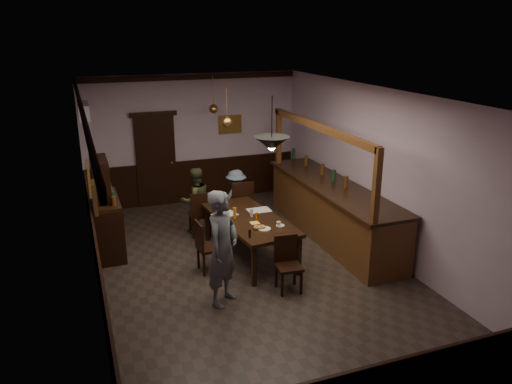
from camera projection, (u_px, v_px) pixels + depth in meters
name	position (u px, v px, depth m)	size (l,w,h in m)	color
room	(251.00, 188.00, 8.07)	(5.01, 8.01, 3.01)	#2D2621
dining_table	(249.00, 221.00, 8.91)	(1.24, 2.30, 0.75)	black
chair_far_left	(200.00, 212.00, 9.84)	(0.42, 0.42, 0.93)	black
chair_far_right	(241.00, 203.00, 10.20)	(0.47, 0.47, 1.03)	black
chair_near	(287.00, 261.00, 7.85)	(0.42, 0.42, 0.88)	black
chair_side	(205.00, 244.00, 8.40)	(0.42, 0.42, 0.91)	black
person_standing	(223.00, 248.00, 7.33)	(0.65, 0.43, 1.78)	#565B63
person_seated_left	(195.00, 200.00, 10.03)	(0.65, 0.51, 1.34)	#424529
person_seated_right	(236.00, 197.00, 10.44)	(0.77, 0.44, 1.19)	slate
newspaper_left	(225.00, 215.00, 9.03)	(0.42, 0.30, 0.01)	silver
newspaper_right	(259.00, 210.00, 9.24)	(0.42, 0.30, 0.01)	silver
napkin	(255.00, 223.00, 8.65)	(0.15, 0.15, 0.00)	#F9CA5B
saucer	(280.00, 225.00, 8.52)	(0.15, 0.15, 0.01)	white
coffee_cup	(279.00, 224.00, 8.49)	(0.08, 0.08, 0.07)	white
pastry_plate	(264.00, 229.00, 8.38)	(0.22, 0.22, 0.01)	white
pastry_ring_a	(257.00, 227.00, 8.38)	(0.13, 0.13, 0.04)	#C68C47
pastry_ring_b	(262.00, 227.00, 8.39)	(0.13, 0.13, 0.04)	#C68C47
soda_can	(257.00, 216.00, 8.79)	(0.07, 0.07, 0.12)	#DD5F12
beer_glass	(235.00, 213.00, 8.83)	(0.06, 0.06, 0.20)	#BF721E
water_glass	(252.00, 213.00, 8.92)	(0.06, 0.06, 0.15)	silver
pepper_mill	(250.00, 233.00, 8.04)	(0.04, 0.04, 0.14)	black
sideboard	(106.00, 216.00, 9.09)	(0.48, 1.35, 1.78)	black
bar_counter	(332.00, 209.00, 9.77)	(0.95, 4.11, 2.30)	#4E3015
door_back	(156.00, 162.00, 11.43)	(0.90, 0.06, 2.10)	black
ac_unit	(83.00, 111.00, 9.57)	(0.20, 0.85, 0.30)	white
picture_left_small	(95.00, 197.00, 5.63)	(0.04, 0.28, 0.36)	olive
picture_left_large	(89.00, 178.00, 7.91)	(0.04, 0.62, 0.48)	olive
picture_back	(230.00, 124.00, 11.80)	(0.55, 0.04, 0.42)	olive
pendant_iron	(272.00, 144.00, 7.73)	(0.56, 0.56, 0.85)	black
pendant_brass_mid	(227.00, 122.00, 9.29)	(0.20, 0.20, 0.81)	#BF8C3F
pendant_brass_far	(214.00, 109.00, 10.80)	(0.20, 0.20, 0.81)	#BF8C3F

